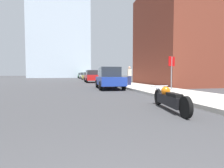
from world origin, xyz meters
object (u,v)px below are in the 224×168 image
parked_car_red (92,76)px  parked_car_yellow (88,76)px  parked_car_white (83,76)px  pedestrian (129,75)px  stop_sign (172,67)px  parked_car_blue (109,78)px  motorcycle (169,99)px  parked_car_green (81,75)px

parked_car_red → parked_car_yellow: 11.15m
parked_car_yellow → parked_car_white: size_ratio=0.96×
pedestrian → parked_car_red: bearing=105.4°
pedestrian → stop_sign: bearing=-81.1°
parked_car_blue → parked_car_red: size_ratio=1.01×
motorcycle → parked_car_yellow: 31.16m
motorcycle → pedestrian: 10.96m
motorcycle → pedestrian: size_ratio=1.49×
parked_car_red → pedestrian: bearing=-76.0°
parked_car_white → stop_sign: stop_sign is taller
parked_car_green → pedestrian: (2.56, -44.26, 0.17)m
parked_car_red → pedestrian: pedestrian is taller
parked_car_white → stop_sign: size_ratio=2.27×
parked_car_blue → parked_car_white: (-0.09, 35.75, 0.03)m
parked_car_white → pedestrian: pedestrian is taller
parked_car_yellow → parked_car_green: 23.81m
parked_car_blue → parked_car_white: bearing=92.3°
stop_sign → parked_car_blue: bearing=133.4°
parked_car_blue → pedestrian: size_ratio=2.59×
parked_car_blue → parked_car_green: parked_car_green is taller
motorcycle → parked_car_red: bearing=99.0°
parked_car_blue → pedestrian: 3.27m
motorcycle → parked_car_red: (-0.32, 20.01, 0.51)m
parked_car_blue → pedestrian: (2.39, 2.23, 0.21)m
parked_car_red → parked_car_yellow: bearing=87.0°
parked_car_blue → parked_car_red: bearing=93.1°
motorcycle → parked_car_white: bearing=98.4°
parked_car_blue → parked_car_white: parked_car_white is taller
motorcycle → parked_car_white: size_ratio=0.54×
parked_car_red → parked_car_yellow: (0.30, 11.15, -0.06)m
parked_car_blue → parked_car_green: bearing=92.4°
motorcycle → parked_car_blue: parked_car_blue is taller
motorcycle → parked_car_yellow: size_ratio=0.57×
parked_car_red → parked_car_green: parked_car_red is taller
parked_car_red → parked_car_white: parked_car_red is taller
pedestrian → parked_car_white: bearing=94.2°
motorcycle → parked_car_green: bearing=98.4°
stop_sign → pedestrian: stop_sign is taller
parked_car_blue → pedestrian: bearing=45.2°
parked_car_white → parked_car_red: bearing=-95.5°
parked_car_blue → parked_car_yellow: 22.68m
parked_car_red → parked_car_white: 24.22m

